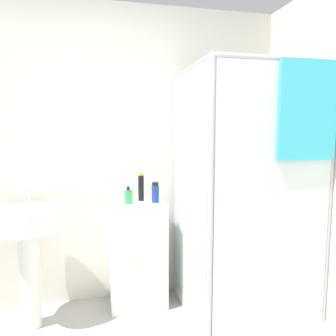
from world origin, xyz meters
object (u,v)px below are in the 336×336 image
at_px(soap_dispenser, 128,196).
at_px(shampoo_bottle_blue, 155,193).
at_px(shampoo_bottle_tall_black, 141,187).
at_px(lotion_bottle_white, 132,194).
at_px(sink, 28,237).

distance_m(soap_dispenser, shampoo_bottle_blue, 0.22).
height_order(shampoo_bottle_tall_black, lotion_bottle_white, shampoo_bottle_tall_black).
height_order(soap_dispenser, shampoo_bottle_blue, shampoo_bottle_blue).
relative_size(sink, soap_dispenser, 7.21).
xyz_separation_m(soap_dispenser, shampoo_bottle_tall_black, (0.12, 0.09, 0.06)).
bearing_deg(shampoo_bottle_blue, soap_dispenser, 178.86).
bearing_deg(soap_dispenser, lotion_bottle_white, 66.42).
bearing_deg(shampoo_bottle_tall_black, soap_dispenser, -143.58).
xyz_separation_m(sink, lotion_bottle_white, (0.79, 0.17, 0.26)).
xyz_separation_m(shampoo_bottle_blue, lotion_bottle_white, (-0.18, 0.09, -0.02)).
bearing_deg(shampoo_bottle_tall_black, sink, -168.81).
bearing_deg(lotion_bottle_white, soap_dispenser, -113.58).
relative_size(soap_dispenser, shampoo_bottle_tall_black, 0.61).
bearing_deg(soap_dispenser, shampoo_bottle_blue, -1.14).
relative_size(shampoo_bottle_tall_black, lotion_bottle_white, 1.53).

